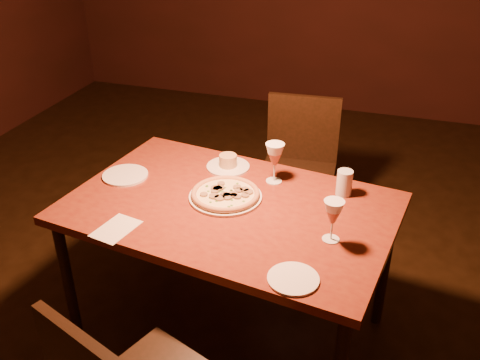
% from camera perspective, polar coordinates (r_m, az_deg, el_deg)
% --- Properties ---
extents(dining_table, '(1.57, 1.13, 0.78)m').
position_cam_1_polar(dining_table, '(2.46, -1.08, -4.00)').
color(dining_table, maroon).
rests_on(dining_table, floor).
extents(chair_far, '(0.48, 0.48, 0.93)m').
position_cam_1_polar(chair_far, '(3.34, 6.27, 1.61)').
color(chair_far, black).
rests_on(chair_far, floor).
extents(pizza_plate, '(0.34, 0.34, 0.04)m').
position_cam_1_polar(pizza_plate, '(2.47, -1.57, -1.53)').
color(pizza_plate, white).
rests_on(pizza_plate, dining_table).
extents(ramekin_saucer, '(0.22, 0.22, 0.07)m').
position_cam_1_polar(ramekin_saucer, '(2.73, -1.28, 1.77)').
color(ramekin_saucer, white).
rests_on(ramekin_saucer, dining_table).
extents(wine_glass_far, '(0.09, 0.09, 0.20)m').
position_cam_1_polar(wine_glass_far, '(2.57, 3.70, 1.82)').
color(wine_glass_far, '#A25543').
rests_on(wine_glass_far, dining_table).
extents(wine_glass_right, '(0.08, 0.08, 0.18)m').
position_cam_1_polar(wine_glass_right, '(2.18, 9.85, -4.30)').
color(wine_glass_right, '#A25543').
rests_on(wine_glass_right, dining_table).
extents(water_tumbler, '(0.07, 0.07, 0.12)m').
position_cam_1_polar(water_tumbler, '(2.52, 11.07, -0.29)').
color(water_tumbler, silver).
rests_on(water_tumbler, dining_table).
extents(side_plate_left, '(0.23, 0.23, 0.01)m').
position_cam_1_polar(side_plate_left, '(2.72, -12.14, 0.50)').
color(side_plate_left, white).
rests_on(side_plate_left, dining_table).
extents(side_plate_near, '(0.19, 0.19, 0.01)m').
position_cam_1_polar(side_plate_near, '(2.01, 5.69, -10.45)').
color(side_plate_near, white).
rests_on(side_plate_near, dining_table).
extents(menu_card, '(0.17, 0.22, 0.00)m').
position_cam_1_polar(menu_card, '(2.32, -13.08, -5.08)').
color(menu_card, silver).
rests_on(menu_card, dining_table).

